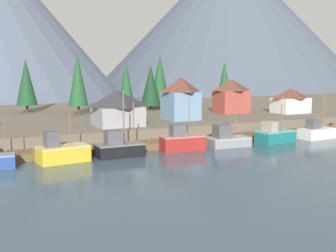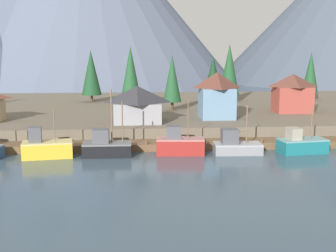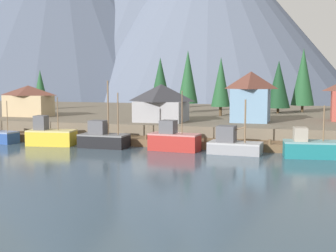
{
  "view_description": "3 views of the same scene",
  "coord_description": "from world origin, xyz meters",
  "px_view_note": "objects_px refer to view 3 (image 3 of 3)",
  "views": [
    {
      "loc": [
        -29.62,
        -57.57,
        11.84
      ],
      "look_at": [
        -0.47,
        1.15,
        3.25
      ],
      "focal_mm": 48.18,
      "sensor_mm": 36.0,
      "label": 1
    },
    {
      "loc": [
        -5.98,
        -60.23,
        13.73
      ],
      "look_at": [
        -0.82,
        2.8,
        3.05
      ],
      "focal_mm": 48.72,
      "sensor_mm": 36.0,
      "label": 2
    },
    {
      "loc": [
        16.27,
        -56.85,
        8.93
      ],
      "look_at": [
        -1.31,
        1.31,
        2.75
      ],
      "focal_mm": 49.49,
      "sensor_mm": 36.0,
      "label": 3
    }
  ],
  "objects_px": {
    "conifer_near_left": "(221,82)",
    "conifer_mid_right": "(160,80)",
    "fishing_boat_black": "(103,138)",
    "house_blue": "(251,96)",
    "house_grey": "(161,102)",
    "fishing_boat_teal": "(310,147)",
    "house_tan": "(28,101)",
    "conifer_centre": "(40,87)",
    "conifer_near_right": "(188,77)",
    "conifer_mid_left": "(303,77)",
    "conifer_back_right": "(279,84)",
    "fishing_boat_yellow": "(50,136)",
    "fishing_boat_red": "(174,140)",
    "fishing_boat_grey": "(233,144)"
  },
  "relations": [
    {
      "from": "house_grey",
      "to": "conifer_back_right",
      "type": "height_order",
      "value": "conifer_back_right"
    },
    {
      "from": "fishing_boat_yellow",
      "to": "conifer_mid_right",
      "type": "relative_size",
      "value": 0.6
    },
    {
      "from": "conifer_near_right",
      "to": "house_tan",
      "type": "bearing_deg",
      "value": -144.52
    },
    {
      "from": "fishing_boat_grey",
      "to": "conifer_near_left",
      "type": "xyz_separation_m",
      "value": [
        -6.19,
        25.33,
        7.29
      ]
    },
    {
      "from": "fishing_boat_red",
      "to": "house_blue",
      "type": "height_order",
      "value": "house_blue"
    },
    {
      "from": "fishing_boat_grey",
      "to": "fishing_boat_red",
      "type": "bearing_deg",
      "value": -178.71
    },
    {
      "from": "house_blue",
      "to": "conifer_back_right",
      "type": "height_order",
      "value": "conifer_back_right"
    },
    {
      "from": "fishing_boat_red",
      "to": "conifer_centre",
      "type": "distance_m",
      "value": 50.15
    },
    {
      "from": "fishing_boat_black",
      "to": "house_blue",
      "type": "relative_size",
      "value": 1.15
    },
    {
      "from": "conifer_near_right",
      "to": "conifer_mid_left",
      "type": "height_order",
      "value": "conifer_mid_left"
    },
    {
      "from": "conifer_near_left",
      "to": "fishing_boat_black",
      "type": "bearing_deg",
      "value": -113.42
    },
    {
      "from": "fishing_boat_black",
      "to": "fishing_boat_teal",
      "type": "distance_m",
      "value": 26.0
    },
    {
      "from": "fishing_boat_red",
      "to": "conifer_back_right",
      "type": "distance_m",
      "value": 36.55
    },
    {
      "from": "fishing_boat_teal",
      "to": "conifer_centre",
      "type": "xyz_separation_m",
      "value": [
        -55.04,
        31.85,
        6.07
      ]
    },
    {
      "from": "house_tan",
      "to": "conifer_centre",
      "type": "relative_size",
      "value": 0.96
    },
    {
      "from": "conifer_mid_right",
      "to": "conifer_near_left",
      "type": "bearing_deg",
      "value": -43.91
    },
    {
      "from": "conifer_near_right",
      "to": "conifer_back_right",
      "type": "relative_size",
      "value": 1.21
    },
    {
      "from": "fishing_boat_teal",
      "to": "conifer_near_left",
      "type": "relative_size",
      "value": 0.65
    },
    {
      "from": "fishing_boat_yellow",
      "to": "conifer_centre",
      "type": "distance_m",
      "value": 38.81
    },
    {
      "from": "fishing_boat_teal",
      "to": "house_blue",
      "type": "xyz_separation_m",
      "value": [
        -8.67,
        15.38,
        5.21
      ]
    },
    {
      "from": "fishing_boat_black",
      "to": "conifer_centre",
      "type": "height_order",
      "value": "conifer_centre"
    },
    {
      "from": "conifer_back_right",
      "to": "conifer_mid_left",
      "type": "bearing_deg",
      "value": 46.06
    },
    {
      "from": "house_blue",
      "to": "conifer_mid_left",
      "type": "height_order",
      "value": "conifer_mid_left"
    },
    {
      "from": "fishing_boat_black",
      "to": "conifer_centre",
      "type": "bearing_deg",
      "value": 133.21
    },
    {
      "from": "house_grey",
      "to": "fishing_boat_teal",
      "type": "bearing_deg",
      "value": -29.24
    },
    {
      "from": "fishing_boat_yellow",
      "to": "fishing_boat_teal",
      "type": "xyz_separation_m",
      "value": [
        33.63,
        -0.03,
        -0.12
      ]
    },
    {
      "from": "fishing_boat_red",
      "to": "conifer_near_left",
      "type": "distance_m",
      "value": 26.13
    },
    {
      "from": "fishing_boat_grey",
      "to": "conifer_mid_left",
      "type": "height_order",
      "value": "conifer_mid_left"
    },
    {
      "from": "conifer_near_right",
      "to": "house_grey",
      "type": "bearing_deg",
      "value": -87.23
    },
    {
      "from": "conifer_near_left",
      "to": "conifer_mid_right",
      "type": "bearing_deg",
      "value": 136.09
    },
    {
      "from": "fishing_boat_black",
      "to": "house_blue",
      "type": "bearing_deg",
      "value": 41.49
    },
    {
      "from": "fishing_boat_black",
      "to": "house_tan",
      "type": "height_order",
      "value": "fishing_boat_black"
    },
    {
      "from": "conifer_mid_right",
      "to": "house_tan",
      "type": "bearing_deg",
      "value": -120.99
    },
    {
      "from": "house_blue",
      "to": "conifer_mid_left",
      "type": "distance_m",
      "value": 25.17
    },
    {
      "from": "fishing_boat_black",
      "to": "conifer_mid_left",
      "type": "bearing_deg",
      "value": 58.33
    },
    {
      "from": "fishing_boat_yellow",
      "to": "conifer_mid_left",
      "type": "bearing_deg",
      "value": 43.28
    },
    {
      "from": "conifer_back_right",
      "to": "conifer_near_left",
      "type": "bearing_deg",
      "value": -135.14
    },
    {
      "from": "house_grey",
      "to": "conifer_back_right",
      "type": "relative_size",
      "value": 0.76
    },
    {
      "from": "house_tan",
      "to": "conifer_mid_left",
      "type": "height_order",
      "value": "conifer_mid_left"
    },
    {
      "from": "conifer_near_right",
      "to": "conifer_mid_right",
      "type": "bearing_deg",
      "value": 133.47
    },
    {
      "from": "fishing_boat_yellow",
      "to": "conifer_back_right",
      "type": "relative_size",
      "value": 0.67
    },
    {
      "from": "conifer_mid_left",
      "to": "house_blue",
      "type": "bearing_deg",
      "value": -106.79
    },
    {
      "from": "conifer_back_right",
      "to": "fishing_boat_teal",
      "type": "bearing_deg",
      "value": -80.53
    },
    {
      "from": "fishing_boat_yellow",
      "to": "house_blue",
      "type": "xyz_separation_m",
      "value": [
        24.96,
        15.35,
        5.09
      ]
    },
    {
      "from": "fishing_boat_grey",
      "to": "fishing_boat_teal",
      "type": "distance_m",
      "value": 8.9
    },
    {
      "from": "fishing_boat_yellow",
      "to": "conifer_near_right",
      "type": "height_order",
      "value": "conifer_near_right"
    },
    {
      "from": "fishing_boat_teal",
      "to": "conifer_mid_left",
      "type": "distance_m",
      "value": 40.17
    },
    {
      "from": "fishing_boat_teal",
      "to": "fishing_boat_black",
      "type": "bearing_deg",
      "value": 171.88
    },
    {
      "from": "conifer_mid_right",
      "to": "fishing_boat_yellow",
      "type": "bearing_deg",
      "value": -93.48
    },
    {
      "from": "fishing_boat_red",
      "to": "conifer_back_right",
      "type": "height_order",
      "value": "conifer_back_right"
    }
  ]
}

